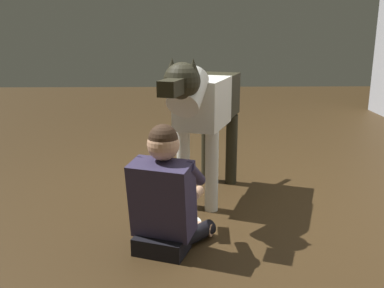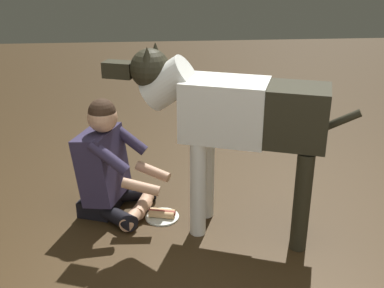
{
  "view_description": "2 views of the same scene",
  "coord_description": "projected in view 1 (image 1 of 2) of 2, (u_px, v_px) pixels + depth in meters",
  "views": [
    {
      "loc": [
        3.45,
        -0.51,
        1.47
      ],
      "look_at": [
        0.22,
        -0.44,
        0.59
      ],
      "focal_mm": 40.82,
      "sensor_mm": 36.0,
      "label": 1
    },
    {
      "loc": [
        0.4,
        2.51,
        1.84
      ],
      "look_at": [
        0.16,
        -0.39,
        0.62
      ],
      "focal_mm": 44.74,
      "sensor_mm": 36.0,
      "label": 2
    }
  ],
  "objects": [
    {
      "name": "hot_dog_on_plate",
      "position": [
        185.0,
        220.0,
        3.36
      ],
      "size": [
        0.25,
        0.25,
        0.06
      ],
      "color": "white",
      "rests_on": "ground"
    },
    {
      "name": "large_dog",
      "position": [
        205.0,
        107.0,
        3.61
      ],
      "size": [
        1.57,
        0.7,
        1.25
      ],
      "color": "silver",
      "rests_on": "ground"
    },
    {
      "name": "ground_plane",
      "position": [
        243.0,
        203.0,
        3.73
      ],
      "size": [
        14.66,
        14.66,
        0.0
      ],
      "primitive_type": "plane",
      "color": "#372714"
    },
    {
      "name": "person_sitting_on_floor",
      "position": [
        165.0,
        198.0,
        2.91
      ],
      "size": [
        0.7,
        0.61,
        0.87
      ],
      "color": "black",
      "rests_on": "ground"
    }
  ]
}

